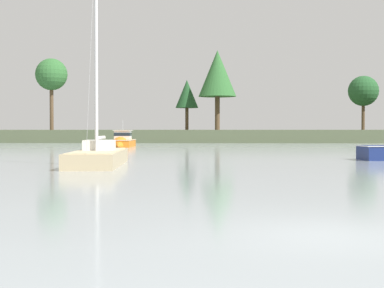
{
  "coord_description": "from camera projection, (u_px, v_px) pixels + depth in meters",
  "views": [
    {
      "loc": [
        -2.29,
        -10.79,
        1.96
      ],
      "look_at": [
        -4.01,
        40.01,
        0.66
      ],
      "focal_mm": 53.91,
      "sensor_mm": 36.0,
      "label": 1
    }
  ],
  "objects": [
    {
      "name": "ground_plane",
      "position": [
        334.0,
        234.0,
        10.76
      ],
      "size": [
        522.26,
        522.26,
        0.0
      ],
      "primitive_type": "plane",
      "color": "#939EA3"
    },
    {
      "name": "far_shore_bank",
      "position": [
        224.0,
        135.0,
        106.89
      ],
      "size": [
        235.01,
        52.24,
        1.87
      ],
      "primitive_type": "cube",
      "color": "#4C563D",
      "rests_on": "ground"
    },
    {
      "name": "sailboat_sand",
      "position": [
        98.0,
        160.0,
        31.44
      ],
      "size": [
        3.11,
        9.27,
        13.03
      ],
      "color": "tan",
      "rests_on": "ground"
    },
    {
      "name": "cruiser_orange",
      "position": [
        122.0,
        143.0,
        63.58
      ],
      "size": [
        2.25,
        6.54,
        3.74
      ],
      "color": "orange",
      "rests_on": "ground"
    },
    {
      "name": "shore_tree_left_mid",
      "position": [
        51.0,
        75.0,
        84.67
      ],
      "size": [
        4.68,
        4.68,
        10.52
      ],
      "color": "brown",
      "rests_on": "far_shore_bank"
    },
    {
      "name": "shore_tree_far_right",
      "position": [
        187.0,
        94.0,
        96.59
      ],
      "size": [
        3.84,
        3.84,
        8.39
      ],
      "color": "brown",
      "rests_on": "far_shore_bank"
    },
    {
      "name": "shore_tree_center",
      "position": [
        217.0,
        74.0,
        92.83
      ],
      "size": [
        6.11,
        6.11,
        12.86
      ],
      "color": "brown",
      "rests_on": "far_shore_bank"
    },
    {
      "name": "shore_tree_center_right",
      "position": [
        363.0,
        91.0,
        106.27
      ],
      "size": [
        5.58,
        5.58,
        9.98
      ],
      "color": "brown",
      "rests_on": "far_shore_bank"
    }
  ]
}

